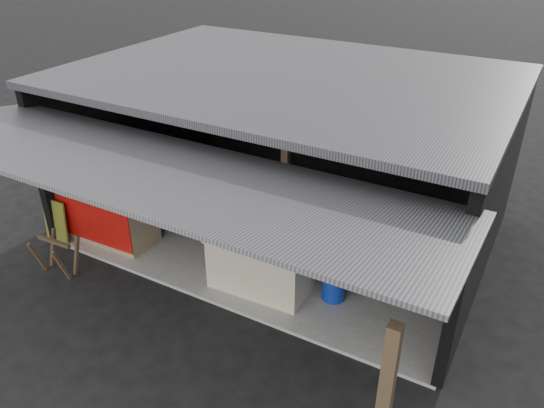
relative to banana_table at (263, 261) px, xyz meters
The scene contains 13 objects.
ground 1.04m from the banana_table, 124.41° to the right, with size 80.00×80.00×0.00m, color black.
concrete_slab 1.88m from the banana_table, 106.51° to the left, with size 7.00×5.00×0.06m, color gray.
shophouse 2.66m from the banana_table, 104.06° to the left, with size 7.40×7.29×3.02m.
banana_table is the anchor object (origin of this frame).
banana_pile 0.53m from the banana_table, ahead, with size 1.48×0.89×0.17m, color gold, non-canonical shape.
white_crate 1.09m from the banana_table, 82.60° to the left, with size 0.93×0.67×0.98m.
neighbor_stall 3.18m from the banana_table, behind, with size 1.78×0.84×1.81m.
green_signboard 3.98m from the banana_table, behind, with size 0.54×0.04×0.80m, color black.
sawhorse 3.44m from the banana_table, 157.00° to the right, with size 0.69×0.60×0.66m.
water_barrel 1.16m from the banana_table, 12.28° to the left, with size 0.37×0.37×0.54m, color #0D2A97.
plastic_chair 2.47m from the banana_table, 53.78° to the left, with size 0.49×0.49×0.81m.
magenta_rug 2.15m from the banana_table, 39.43° to the left, with size 1.50×1.00×0.01m, color maroon.
picture_frames 4.43m from the banana_table, 99.38° to the left, with size 1.62×0.04×0.46m.
Camera 1 is at (4.01, -5.14, 5.36)m, focal length 35.00 mm.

